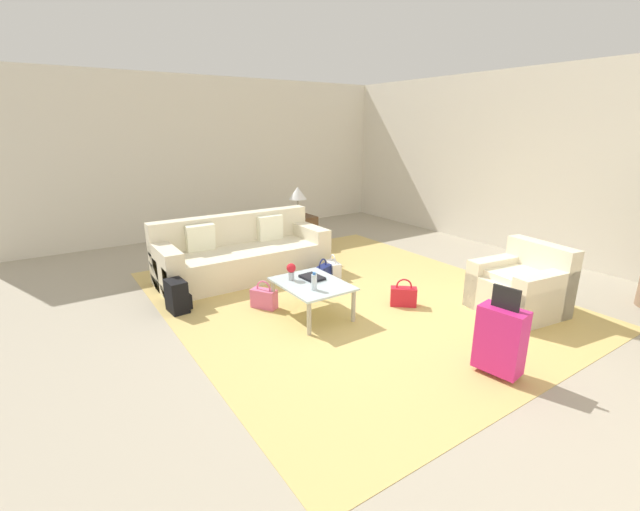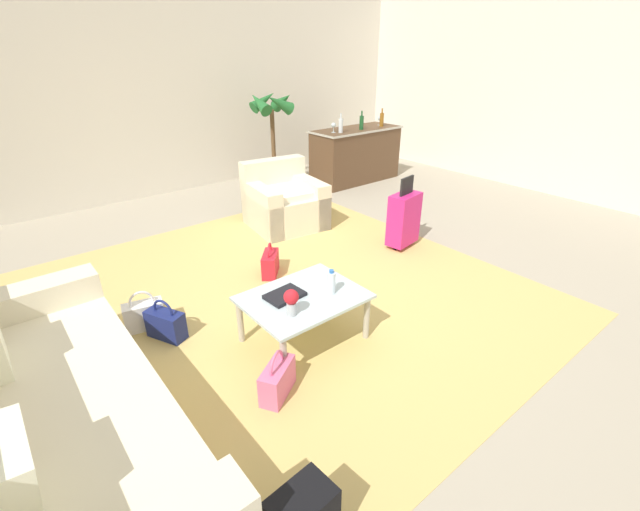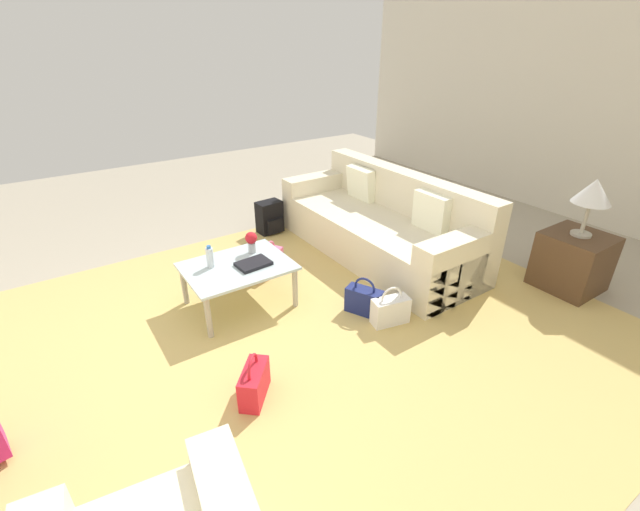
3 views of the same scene
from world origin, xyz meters
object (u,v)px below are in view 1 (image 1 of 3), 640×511
armchair (522,288)px  suitcase_magenta (500,339)px  backpack_black (178,297)px  flower_vase (291,270)px  water_bottle (314,282)px  coffee_table (312,287)px  table_lamp (298,194)px  handbag_navy (323,274)px  handbag_pink (264,298)px  handbag_red (404,296)px  coffee_table_book (312,277)px  couch (241,256)px  handbag_white (333,269)px  side_table (298,230)px

armchair → suitcase_magenta: size_ratio=1.16×
backpack_black → flower_vase: bearing=55.6°
water_bottle → flower_vase: (-0.42, -0.05, 0.03)m
coffee_table → table_lamp: size_ratio=1.69×
handbag_navy → handbag_pink: (0.34, -1.11, 0.00)m
armchair → handbag_red: bearing=-130.4°
water_bottle → handbag_navy: bearing=141.7°
suitcase_magenta → coffee_table_book: bearing=-163.7°
couch → armchair: bearing=36.1°
flower_vase → handbag_pink: bearing=-142.4°
handbag_pink → backpack_black: backpack_black is taller
table_lamp → coffee_table_book: bearing=-27.9°
armchair → handbag_pink: size_ratio=2.75×
couch → handbag_pink: (1.29, -0.28, -0.18)m
table_lamp → handbag_white: bearing=-15.7°
suitcase_magenta → handbag_red: 1.66m
handbag_white → couch: bearing=-128.4°
backpack_black → coffee_table: bearing=52.2°
handbag_white → backpack_black: backpack_black is taller
couch → table_lamp: size_ratio=4.58×
couch → flower_vase: couch is taller
table_lamp → handbag_white: 2.10m
table_lamp → suitcase_magenta: 4.90m
handbag_red → backpack_black: backpack_black is taller
side_table → handbag_pink: (2.29, -1.88, -0.15)m
armchair → handbag_red: armchair is taller
coffee_table → handbag_navy: (-0.85, 0.73, -0.23)m
water_bottle → handbag_red: water_bottle is taller
couch → side_table: (-1.00, 1.60, -0.03)m
water_bottle → suitcase_magenta: (1.80, 0.80, -0.15)m
table_lamp → handbag_pink: bearing=-39.4°
table_lamp → couch: bearing=-58.0°
handbag_red → coffee_table_book: bearing=-117.2°
couch → water_bottle: 2.01m
armchair → side_table: armchair is taller
backpack_black → couch: bearing=123.9°
flower_vase → side_table: bearing=147.4°
suitcase_magenta → handbag_pink: size_ratio=2.37×
coffee_table → handbag_navy: coffee_table is taller
handbag_navy → handbag_red: same height
handbag_pink → handbag_white: (-0.43, 1.35, 0.00)m
water_bottle → coffee_table_book: size_ratio=0.71×
backpack_black → suitcase_magenta: bearing=33.5°
armchair → water_bottle: armchair is taller
suitcase_magenta → backpack_black: 3.60m
table_lamp → water_bottle: bearing=-28.1°
water_bottle → backpack_black: water_bottle is taller
handbag_navy → handbag_pink: same height
water_bottle → flower_vase: bearing=-173.2°
armchair → couch: bearing=-143.9°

